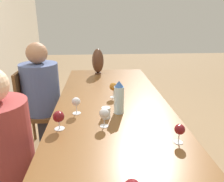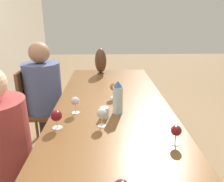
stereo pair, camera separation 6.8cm
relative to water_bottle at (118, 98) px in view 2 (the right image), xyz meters
name	(u,v)px [view 2 (the right image)]	position (x,y,z in m)	size (l,w,h in m)	color
ground_plane	(113,182)	(0.06, 0.04, -0.88)	(14.00, 14.00, 0.00)	#937551
dining_table	(113,116)	(0.06, 0.04, -0.19)	(2.76, 0.98, 0.75)	brown
water_bottle	(118,98)	(0.00, 0.00, 0.00)	(0.08, 0.08, 0.27)	#ADCCD6
water_tumbler	(104,113)	(-0.08, 0.11, -0.09)	(0.07, 0.07, 0.08)	silver
vase	(101,61)	(1.23, 0.16, 0.04)	(0.15, 0.15, 0.33)	#4C2D1E
wine_glass_0	(176,131)	(-0.45, -0.33, -0.04)	(0.06, 0.06, 0.12)	silver
wine_glass_1	(114,87)	(0.35, 0.02, -0.03)	(0.07, 0.07, 0.14)	silver
wine_glass_2	(102,114)	(-0.22, 0.12, -0.03)	(0.07, 0.07, 0.13)	silver
wine_glass_4	(75,102)	(0.01, 0.34, -0.03)	(0.07, 0.07, 0.14)	silver
wine_glass_6	(56,116)	(-0.23, 0.43, -0.04)	(0.08, 0.08, 0.13)	silver
chair_far	(39,107)	(0.70, 0.85, -0.37)	(0.44, 0.44, 0.94)	brown
person_near	(4,152)	(-0.36, 0.77, -0.23)	(0.38, 0.38, 1.22)	#2D2D38
person_far	(45,95)	(0.70, 0.77, -0.23)	(0.40, 0.40, 1.23)	#2D2D38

